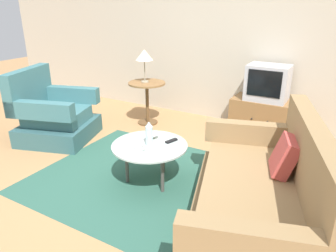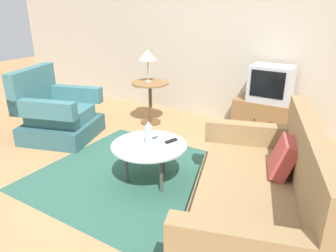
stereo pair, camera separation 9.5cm
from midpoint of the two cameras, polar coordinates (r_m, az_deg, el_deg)
The scene contains 14 objects.
ground_plane at distance 3.43m, azimuth -4.96°, elevation -9.47°, with size 16.00×16.00×0.00m, color #AD7F51.
back_wall at distance 4.98m, azimuth 10.95°, elevation 16.34°, with size 9.00×0.12×2.70m, color #BCB29E.
area_rug at distance 3.40m, azimuth -2.47°, elevation -9.75°, with size 2.39×1.92×0.00m, color #2D5B4C.
armchair at distance 4.57m, azimuth -18.85°, elevation 1.83°, with size 1.11×1.11×0.95m.
couch at distance 2.69m, azimuth 16.72°, elevation -12.51°, with size 1.41×1.95×0.94m.
coffee_table at distance 3.22m, azimuth -2.55°, elevation -3.92°, with size 0.77×0.77×0.42m.
side_table at distance 4.81m, azimuth -2.66°, elevation 5.83°, with size 0.55×0.55×0.65m.
tv_stand at distance 4.65m, azimuth 17.97°, elevation 1.43°, with size 0.89×0.49×0.50m.
television at distance 4.51m, azimuth 18.65°, elevation 7.27°, with size 0.54×0.41×0.48m.
table_lamp at distance 4.69m, azimuth -3.11°, elevation 12.55°, with size 0.26×0.26×0.48m.
vase at distance 3.15m, azimuth -2.66°, elevation -1.35°, with size 0.07×0.07×0.25m.
mug at distance 3.09m, azimuth -4.55°, elevation -3.53°, with size 0.13×0.08×0.08m.
bowl at distance 3.34m, azimuth -1.88°, elevation -1.82°, with size 0.12×0.12×0.05m.
tv_remote_dark at distance 3.26m, azimuth 1.40°, elevation -2.69°, with size 0.08×0.15×0.02m.
Camera 2 is at (1.83, -2.32, 1.76)m, focal length 33.85 mm.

